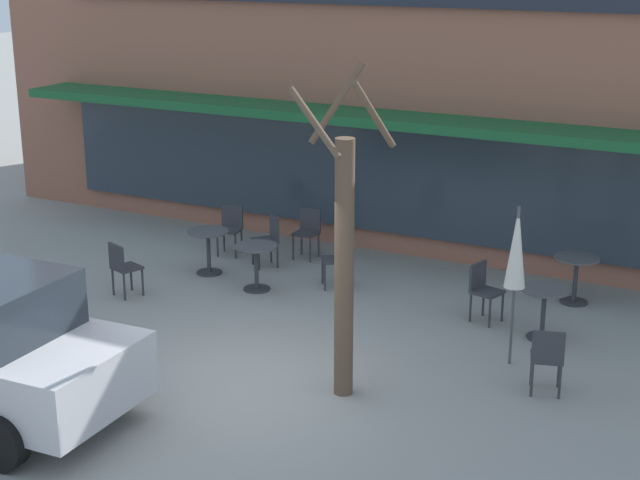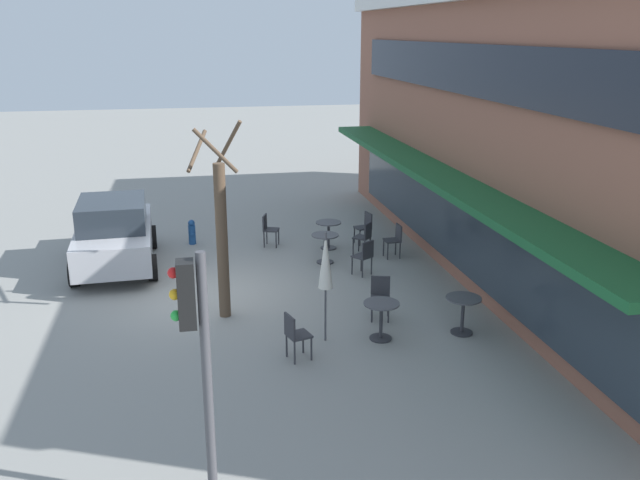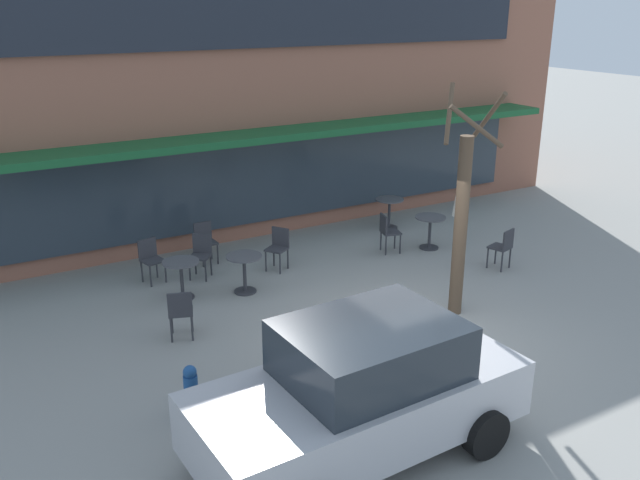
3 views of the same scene
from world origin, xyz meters
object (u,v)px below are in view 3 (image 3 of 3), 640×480
at_px(patio_umbrella_green_folded, 460,192).
at_px(parked_sedan, 362,391).
at_px(street_tree, 462,217).
at_px(fire_hydrant, 191,388).
at_px(cafe_table_near_wall, 430,227).
at_px(cafe_table_mid_patio, 181,273).
at_px(cafe_chair_5, 201,253).
at_px(cafe_chair_2, 278,246).
at_px(cafe_chair_6, 503,246).
at_px(cafe_table_by_tree, 389,208).
at_px(cafe_chair_4, 388,230).
at_px(cafe_table_streetside, 244,267).
at_px(cafe_chair_1, 181,311).
at_px(cafe_chair_3, 205,239).
at_px(cafe_chair_0, 151,257).

distance_m(patio_umbrella_green_folded, parked_sedan, 6.91).
bearing_deg(street_tree, fire_hydrant, -173.63).
xyz_separation_m(cafe_table_near_wall, cafe_table_mid_patio, (-5.84, 0.18, 0.00)).
bearing_deg(patio_umbrella_green_folded, cafe_chair_5, 157.29).
distance_m(cafe_table_mid_patio, cafe_chair_2, 2.31).
height_order(cafe_table_near_wall, street_tree, street_tree).
bearing_deg(street_tree, cafe_table_near_wall, 59.24).
relative_size(cafe_table_near_wall, street_tree, 0.19).
bearing_deg(cafe_table_mid_patio, cafe_chair_6, -17.09).
height_order(cafe_table_by_tree, street_tree, street_tree).
bearing_deg(cafe_table_near_wall, cafe_chair_5, 168.81).
bearing_deg(cafe_chair_4, street_tree, -103.18).
bearing_deg(parked_sedan, cafe_chair_4, 51.93).
bearing_deg(cafe_chair_6, fire_hydrant, -167.05).
height_order(cafe_table_near_wall, cafe_table_streetside, same).
bearing_deg(cafe_table_by_tree, fire_hydrant, -143.76).
bearing_deg(cafe_chair_1, cafe_table_mid_patio, 70.47).
distance_m(cafe_table_by_tree, cafe_chair_6, 3.47).
bearing_deg(street_tree, cafe_table_mid_patio, 142.91).
xyz_separation_m(cafe_table_streetside, cafe_chair_3, (-0.08, 1.90, 0.01)).
height_order(cafe_chair_0, cafe_chair_2, same).
height_order(patio_umbrella_green_folded, cafe_chair_2, patio_umbrella_green_folded).
bearing_deg(patio_umbrella_green_folded, cafe_chair_2, 153.92).
bearing_deg(fire_hydrant, cafe_chair_1, 74.31).
bearing_deg(cafe_table_near_wall, cafe_chair_6, -73.40).
distance_m(cafe_table_near_wall, fire_hydrant, 7.82).
bearing_deg(cafe_table_streetside, cafe_chair_2, 33.99).
distance_m(cafe_chair_4, street_tree, 3.52).
bearing_deg(cafe_chair_1, cafe_chair_3, 62.52).
xyz_separation_m(cafe_chair_4, fire_hydrant, (-6.00, -3.77, -0.17)).
bearing_deg(cafe_chair_1, cafe_table_by_tree, 25.40).
bearing_deg(cafe_table_by_tree, patio_umbrella_green_folded, -94.07).
relative_size(cafe_chair_4, parked_sedan, 0.21).
relative_size(cafe_table_streetside, cafe_table_by_tree, 1.00).
bearing_deg(cafe_table_near_wall, fire_hydrant, -153.38).
xyz_separation_m(cafe_table_near_wall, parked_sedan, (-5.45, -5.43, 0.36)).
height_order(cafe_chair_1, cafe_chair_2, same).
xyz_separation_m(cafe_table_streetside, cafe_chair_2, (1.12, 0.75, 0.01)).
xyz_separation_m(cafe_chair_1, cafe_chair_6, (6.93, -0.37, 0.00)).
distance_m(cafe_chair_3, cafe_chair_4, 4.05).
height_order(cafe_chair_1, parked_sedan, parked_sedan).
xyz_separation_m(cafe_chair_2, cafe_chair_3, (-1.19, 1.15, 0.00)).
height_order(cafe_table_mid_patio, street_tree, street_tree).
distance_m(cafe_table_mid_patio, cafe_chair_5, 1.09).
xyz_separation_m(cafe_chair_0, street_tree, (4.36, -4.21, 1.30)).
xyz_separation_m(street_tree, fire_hydrant, (-5.26, -0.59, -1.48)).
distance_m(cafe_chair_0, cafe_chair_6, 7.30).
bearing_deg(cafe_table_streetside, cafe_chair_4, 6.43).
bearing_deg(cafe_chair_6, cafe_chair_4, 126.66).
relative_size(cafe_chair_6, street_tree, 0.22).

